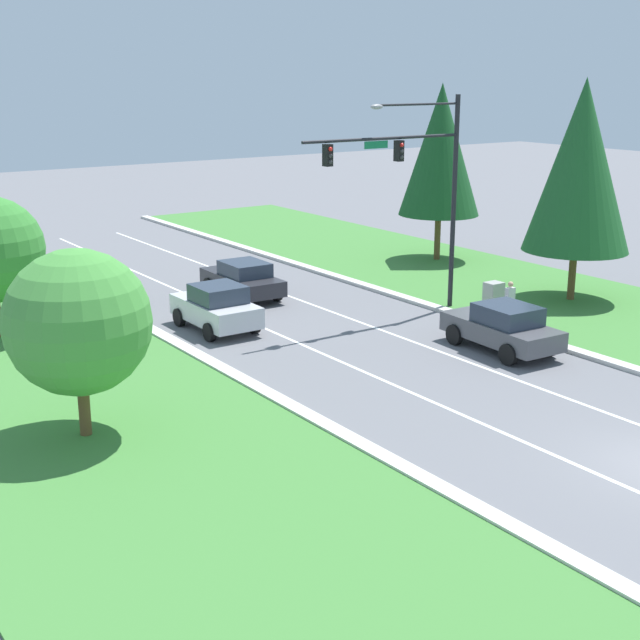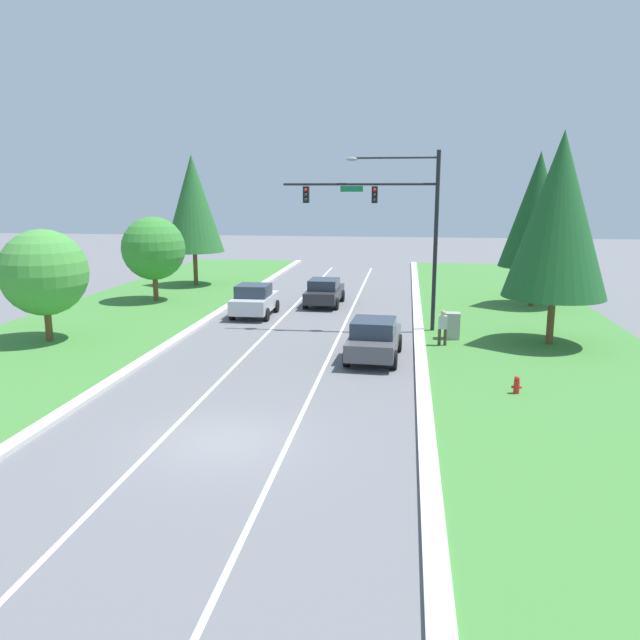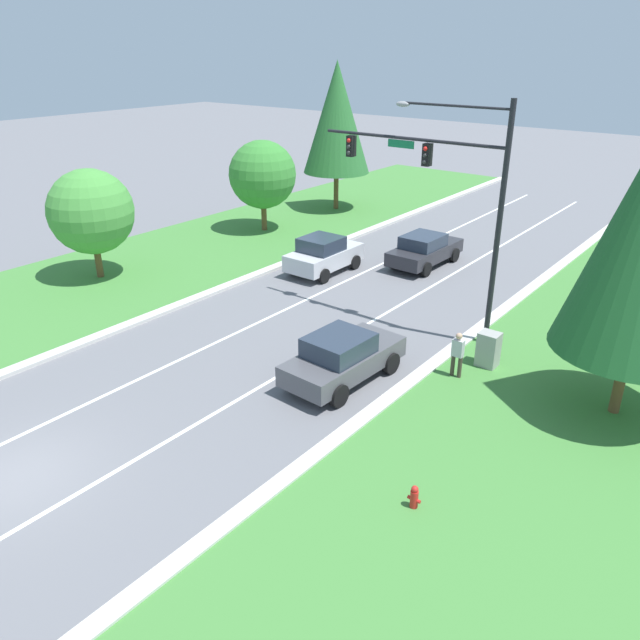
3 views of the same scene
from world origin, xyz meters
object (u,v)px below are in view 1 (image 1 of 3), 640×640
traffic_signal_mast (417,173)px  utility_cabinet (493,298)px  charcoal_sedan (243,279)px  silver_sedan (216,307)px  conifer_near_right_tree (581,166)px  graphite_sedan (503,327)px  pedestrian (510,300)px  conifer_far_right_tree (441,150)px  oak_far_left_tree (78,323)px

traffic_signal_mast → utility_cabinet: traffic_signal_mast is taller
charcoal_sedan → silver_sedan: silver_sedan is taller
charcoal_sedan → conifer_near_right_tree: conifer_near_right_tree is taller
graphite_sedan → charcoal_sedan: bearing=109.9°
charcoal_sedan → conifer_near_right_tree: (11.48, -8.69, 5.02)m
pedestrian → conifer_far_right_tree: 13.23m
conifer_near_right_tree → oak_far_left_tree: 23.19m
traffic_signal_mast → conifer_near_right_tree: size_ratio=0.93×
traffic_signal_mast → conifer_near_right_tree: 7.51m
utility_cabinet → oak_far_left_tree: oak_far_left_tree is taller
graphite_sedan → utility_cabinet: 5.19m
charcoal_sedan → conifer_far_right_tree: (12.50, 1.14, 4.97)m
graphite_sedan → oak_far_left_tree: (-15.10, 0.91, 2.38)m
conifer_near_right_tree → conifer_far_right_tree: (1.01, 9.83, -0.05)m
traffic_signal_mast → pedestrian: bearing=-52.7°
charcoal_sedan → conifer_near_right_tree: bearing=-35.8°
charcoal_sedan → conifer_far_right_tree: 13.50m
silver_sedan → graphite_sedan: bearing=-49.0°
conifer_near_right_tree → graphite_sedan: bearing=-156.1°
silver_sedan → conifer_far_right_tree: conifer_far_right_tree is taller
traffic_signal_mast → conifer_far_right_tree: (8.22, 7.72, 0.00)m
charcoal_sedan → oak_far_left_tree: bearing=-134.2°
graphite_sedan → charcoal_sedan: graphite_sedan is taller
traffic_signal_mast → pedestrian: (2.36, -3.09, -4.86)m
conifer_far_right_tree → oak_far_left_tree: (-23.91, -12.39, -2.55)m
traffic_signal_mast → graphite_sedan: (-0.59, -5.57, -4.92)m
traffic_signal_mast → silver_sedan: (-7.71, 2.65, -4.89)m
conifer_near_right_tree → pedestrian: bearing=-168.6°
traffic_signal_mast → oak_far_left_tree: (-15.69, -4.67, -2.54)m
conifer_far_right_tree → conifer_near_right_tree: bearing=-95.9°
utility_cabinet → oak_far_left_tree: (-18.56, -2.96, 2.60)m
conifer_far_right_tree → pedestrian: bearing=-118.5°
utility_cabinet → traffic_signal_mast: bearing=149.3°
charcoal_sedan → pedestrian: bearing=-54.3°
silver_sedan → oak_far_left_tree: oak_far_left_tree is taller
graphite_sedan → pedestrian: (2.94, 2.48, 0.06)m
traffic_signal_mast → silver_sedan: 9.51m
utility_cabinet → graphite_sedan: bearing=-131.8°
conifer_near_right_tree → traffic_signal_mast: bearing=163.7°
traffic_signal_mast → utility_cabinet: size_ratio=6.66×
traffic_signal_mast → charcoal_sedan: traffic_signal_mast is taller
graphite_sedan → utility_cabinet: bearing=51.2°
graphite_sedan → pedestrian: size_ratio=2.75×
conifer_near_right_tree → silver_sedan: bearing=162.3°
oak_far_left_tree → silver_sedan: bearing=42.5°
conifer_near_right_tree → oak_far_left_tree: size_ratio=1.81×
utility_cabinet → conifer_near_right_tree: conifer_near_right_tree is taller
charcoal_sedan → pedestrian: 11.72m
conifer_far_right_tree → utility_cabinet: bearing=-119.6°
oak_far_left_tree → pedestrian: bearing=5.0°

